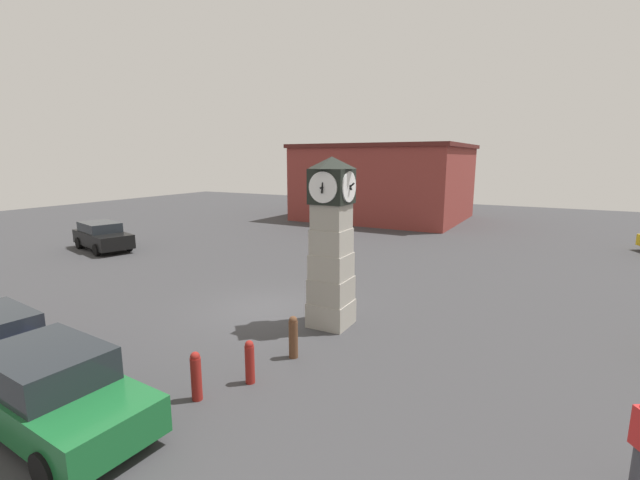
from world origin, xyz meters
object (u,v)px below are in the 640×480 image
(clock_tower, at_px, (331,245))
(bollard_mid_row, at_px, (250,361))
(bollard_near_tower, at_px, (196,376))
(car_by_building, at_px, (54,391))
(bollard_far_row, at_px, (293,337))
(car_silver_hatch, at_px, (102,236))

(clock_tower, bearing_deg, bollard_mid_row, -90.87)
(bollard_near_tower, distance_m, car_by_building, 2.55)
(clock_tower, xyz_separation_m, bollard_mid_row, (-0.06, -3.96, -1.97))
(bollard_near_tower, bearing_deg, car_by_building, -127.55)
(clock_tower, xyz_separation_m, bollard_near_tower, (-0.63, -5.05, -1.94))
(bollard_far_row, bearing_deg, car_by_building, -116.54)
(bollard_near_tower, bearing_deg, bollard_far_row, 73.65)
(clock_tower, xyz_separation_m, car_silver_hatch, (-16.16, 3.77, -1.71))
(bollard_mid_row, bearing_deg, car_silver_hatch, 154.34)
(car_silver_hatch, bearing_deg, clock_tower, -13.13)
(bollard_near_tower, relative_size, bollard_mid_row, 1.06)
(bollard_far_row, xyz_separation_m, car_silver_hatch, (-16.30, 6.19, 0.21))
(bollard_far_row, bearing_deg, car_silver_hatch, 159.20)
(clock_tower, height_order, bollard_mid_row, clock_tower)
(car_by_building, height_order, car_silver_hatch, car_by_building)
(clock_tower, bearing_deg, car_by_building, -107.10)
(bollard_far_row, xyz_separation_m, car_by_building, (-2.32, -4.64, 0.23))
(bollard_near_tower, xyz_separation_m, car_by_building, (-1.54, -2.01, 0.25))
(bollard_near_tower, bearing_deg, clock_tower, 82.93)
(bollard_far_row, bearing_deg, clock_tower, 93.40)
(car_by_building, distance_m, car_silver_hatch, 17.69)
(car_by_building, bearing_deg, bollard_near_tower, 52.45)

